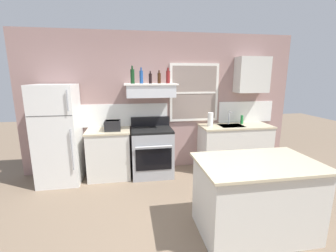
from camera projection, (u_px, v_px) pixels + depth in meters
ground_plane at (189, 236)px, 2.76m from camera, size 16.00×16.00×0.00m
back_wall at (163, 103)px, 4.62m from camera, size 5.40×0.11×2.70m
refrigerator at (58, 135)px, 4.04m from camera, size 0.70×0.72×1.74m
counter_left_of_stove at (109, 153)px, 4.32m from camera, size 0.79×0.63×0.91m
toaster at (113, 125)px, 4.15m from camera, size 0.30×0.20×0.19m
stove_range at (152, 151)px, 4.41m from camera, size 0.76×0.69×1.09m
range_hood_shelf at (151, 90)px, 4.26m from camera, size 0.96×0.52×0.24m
bottle_dark_green_wine at (132, 76)px, 4.11m from camera, size 0.07×0.07×0.31m
bottle_blue_liqueur at (141, 77)px, 4.20m from camera, size 0.07×0.07×0.29m
bottle_balsamic_dark at (150, 78)px, 4.19m from camera, size 0.06×0.06×0.22m
bottle_brown_stout at (159, 78)px, 4.26m from camera, size 0.06×0.06×0.24m
bottle_red_label_wine at (168, 77)px, 4.27m from camera, size 0.07×0.07×0.28m
counter_right_with_sink at (234, 147)px, 4.73m from camera, size 1.43×0.63×0.91m
sink_faucet at (229, 116)px, 4.67m from camera, size 0.03×0.17×0.28m
paper_towel_roll at (210, 119)px, 4.51m from camera, size 0.11×0.11×0.27m
dish_soap_bottle at (242, 120)px, 4.74m from camera, size 0.06×0.06×0.18m
kitchen_island at (255, 197)px, 2.77m from camera, size 1.40×0.90×0.91m
upper_cabinet_right at (252, 75)px, 4.61m from camera, size 0.64×0.32×0.70m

